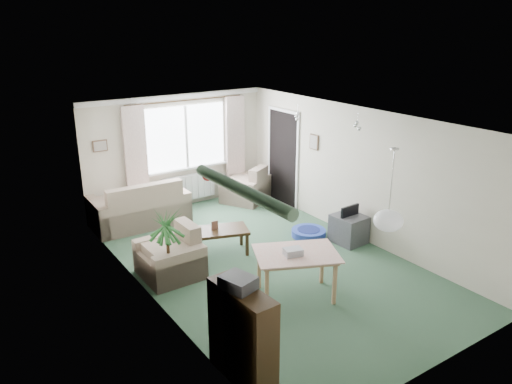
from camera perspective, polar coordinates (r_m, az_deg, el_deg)
ground at (r=8.36m, az=1.16°, el=-8.04°), size 6.50×6.50×0.00m
window at (r=10.59m, az=-8.03°, el=6.26°), size 1.80×0.03×1.30m
curtain_rod at (r=10.38m, az=-8.03°, el=10.33°), size 2.60×0.03×0.03m
curtain_left at (r=10.12m, az=-13.57°, el=3.98°), size 0.45×0.08×2.00m
curtain_right at (r=11.10m, az=-2.39°, el=5.79°), size 0.45×0.08×2.00m
radiator at (r=10.85m, az=-7.67°, el=0.55°), size 1.20×0.10×0.55m
doorway at (r=10.76m, az=3.12°, el=3.88°), size 0.03×0.95×2.00m
pendant_lamp at (r=6.31m, az=14.88°, el=-3.18°), size 0.36×0.36×0.36m
tinsel_garland at (r=4.72m, az=-1.70°, el=0.27°), size 1.60×1.60×0.12m
bauble_cluster_a at (r=9.09m, az=4.75°, el=8.92°), size 0.20×0.20×0.20m
bauble_cluster_b at (r=8.41m, az=11.51°, el=7.80°), size 0.20×0.20×0.20m
wall_picture_back at (r=9.95m, az=-17.40°, el=5.05°), size 0.28×0.03×0.22m
wall_picture_right at (r=9.87m, az=6.66°, el=5.69°), size 0.03×0.24×0.30m
sofa at (r=9.97m, az=-13.23°, el=-1.14°), size 1.84×1.01×0.91m
armchair_corner at (r=11.00m, az=-1.23°, el=0.98°), size 1.20×1.18×0.80m
armchair_left at (r=7.89m, az=-9.87°, el=-6.75°), size 0.87×0.92×0.81m
coffee_table at (r=8.61m, az=-4.17°, el=-5.62°), size 1.08×0.82×0.43m
photo_frame at (r=8.50m, az=-4.74°, el=-3.81°), size 0.12×0.03×0.16m
bookshelf at (r=5.64m, az=-1.58°, el=-16.02°), size 0.36×0.93×1.11m
hifi_box at (r=5.34m, az=-2.06°, el=-10.30°), size 0.37×0.41×0.14m
houseplant at (r=7.49m, az=-10.01°, el=-6.50°), size 0.64×0.64×1.21m
dining_table at (r=7.29m, az=4.57°, el=-9.44°), size 1.26×1.09×0.67m
gift_box at (r=7.04m, az=4.26°, el=-6.91°), size 0.29×0.24×0.12m
tv_cube at (r=9.14m, az=10.55°, el=-4.17°), size 0.54×0.59×0.51m
pet_bed at (r=9.35m, az=6.03°, el=-4.66°), size 0.83×0.83×0.13m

